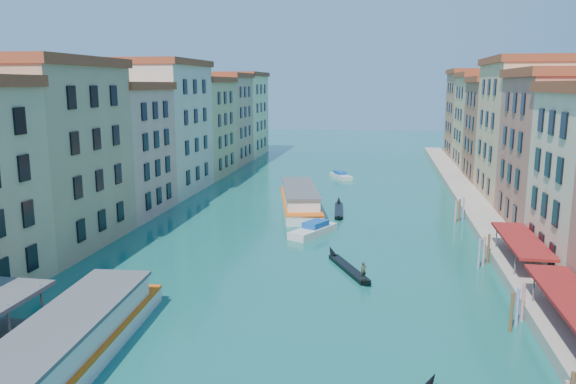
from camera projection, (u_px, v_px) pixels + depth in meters
The scene contains 10 objects.
left_bank_palazzos at pixel (144, 135), 83.54m from camera, with size 12.80×128.40×21.00m.
right_bank_palazzos at pixel (541, 141), 74.69m from camera, with size 12.80×128.40×21.00m.
quay at pixel (474, 207), 77.75m from camera, with size 4.00×140.00×1.00m, color #AB9C8A.
mooring_poles_right at pixel (509, 295), 43.03m from camera, with size 1.44×54.24×3.20m.
vaporetto_near at pixel (71, 341), 35.12m from camera, with size 6.21×21.32×3.13m.
vaporetto_far at pixel (300, 199), 78.79m from camera, with size 9.00×21.30×3.09m.
gondola_fore at pixel (349, 267), 52.55m from camera, with size 5.32×9.90×2.12m.
gondola_far at pixel (339, 210), 76.71m from camera, with size 1.79×11.61×1.64m.
motorboat_mid at pixel (314, 229), 65.27m from camera, with size 5.25×7.42×1.49m.
motorboat_far at pixel (341, 175), 104.22m from camera, with size 4.64×6.41×1.29m.
Camera 1 is at (9.16, -14.20, 17.25)m, focal length 35.00 mm.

